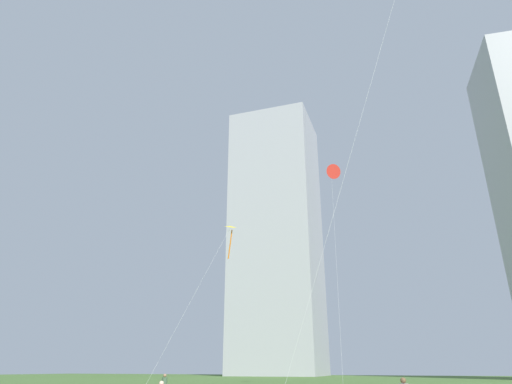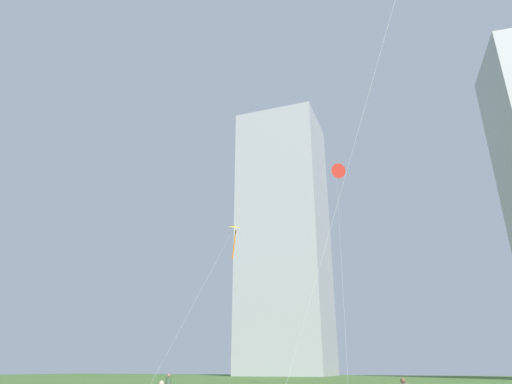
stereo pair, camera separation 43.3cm
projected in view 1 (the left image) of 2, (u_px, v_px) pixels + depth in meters
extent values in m
cylinder|color=#3F593F|center=(164.00, 382.00, 30.04)|extent=(0.37, 0.37, 0.65)
sphere|color=#997051|center=(165.00, 376.00, 30.20)|extent=(0.22, 0.22, 0.22)
sphere|color=brown|center=(403.00, 380.00, 17.30)|extent=(0.22, 0.22, 0.22)
sphere|color=beige|center=(161.00, 383.00, 18.68)|extent=(0.20, 0.20, 0.20)
cylinder|color=silver|center=(336.00, 261.00, 44.64)|extent=(1.82, 9.68, 24.27)
cone|color=red|center=(331.00, 172.00, 53.62)|extent=(2.46, 2.43, 2.07)
cylinder|color=silver|center=(189.00, 304.00, 35.48)|extent=(5.04, 4.34, 13.70)
pyramid|color=yellow|center=(231.00, 227.00, 38.98)|extent=(1.39, 1.41, 0.49)
cylinder|color=orange|center=(230.00, 244.00, 38.39)|extent=(0.48, 0.27, 2.54)
cylinder|color=silver|center=(362.00, 113.00, 26.66)|extent=(10.50, 3.42, 32.95)
cube|color=#A8A8AD|center=(277.00, 237.00, 140.26)|extent=(27.03, 24.82, 81.89)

